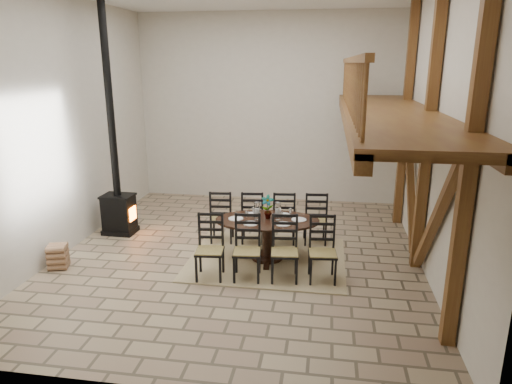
% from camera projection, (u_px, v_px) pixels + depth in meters
% --- Properties ---
extents(ground, '(8.00, 8.00, 0.00)m').
position_uv_depth(ground, '(240.00, 254.00, 9.16)').
color(ground, tan).
rests_on(ground, ground).
extents(room_shell, '(7.02, 8.02, 5.01)m').
position_uv_depth(room_shell, '(303.00, 103.00, 8.15)').
color(room_shell, beige).
rests_on(room_shell, ground).
extents(rug, '(3.00, 2.50, 0.02)m').
position_uv_depth(rug, '(267.00, 258.00, 8.93)').
color(rug, tan).
rests_on(rug, ground).
extents(dining_table, '(2.67, 2.46, 1.28)m').
position_uv_depth(dining_table, '(267.00, 240.00, 8.82)').
color(dining_table, black).
rests_on(dining_table, ground).
extents(wood_stove, '(0.71, 0.55, 5.00)m').
position_uv_depth(wood_stove, '(117.00, 185.00, 10.01)').
color(wood_stove, black).
rests_on(wood_stove, ground).
extents(log_basket, '(0.53, 0.53, 0.44)m').
position_uv_depth(log_basket, '(120.00, 222.00, 10.42)').
color(log_basket, brown).
rests_on(log_basket, ground).
extents(log_stack, '(0.42, 0.43, 0.46)m').
position_uv_depth(log_stack, '(58.00, 256.00, 8.49)').
color(log_stack, '#9C7757').
rests_on(log_stack, ground).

